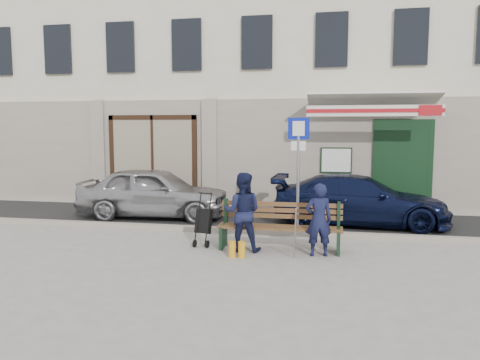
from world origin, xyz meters
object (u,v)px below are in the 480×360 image
(stroller, at_px, (204,222))
(woman, at_px, (242,212))
(bench, at_px, (277,227))
(car_silver, at_px, (154,192))
(parking_sign, at_px, (298,156))
(car_navy, at_px, (360,200))
(man, at_px, (319,220))

(stroller, bearing_deg, woman, -7.08)
(bench, bearing_deg, car_silver, 143.03)
(car_silver, relative_size, stroller, 3.76)
(parking_sign, distance_m, stroller, 2.67)
(car_navy, bearing_deg, man, 164.81)
(parking_sign, bearing_deg, bench, -92.72)
(parking_sign, height_order, woman, parking_sign)
(car_silver, xyz_separation_m, car_navy, (5.27, 0.06, -0.06))
(car_silver, height_order, car_navy, car_silver)
(car_navy, distance_m, stroller, 4.17)
(parking_sign, relative_size, bench, 1.08)
(bench, xyz_separation_m, stroller, (-1.50, 0.09, 0.01))
(woman, xyz_separation_m, stroller, (-0.85, 0.27, -0.29))
(car_silver, relative_size, man, 2.92)
(man, relative_size, woman, 0.89)
(bench, relative_size, stroller, 2.27)
(car_navy, relative_size, parking_sign, 1.63)
(bench, relative_size, man, 1.77)
(bench, xyz_separation_m, man, (0.80, -0.27, 0.22))
(parking_sign, bearing_deg, woman, -110.27)
(man, distance_m, stroller, 2.34)
(bench, bearing_deg, car_navy, 58.25)
(parking_sign, height_order, stroller, parking_sign)
(bench, bearing_deg, stroller, 176.68)
(parking_sign, xyz_separation_m, woman, (-0.93, -1.81, -0.97))
(car_silver, distance_m, man, 5.27)
(parking_sign, distance_m, man, 2.23)
(parking_sign, relative_size, man, 1.91)
(parking_sign, bearing_deg, car_navy, 45.13)
(bench, bearing_deg, woman, -164.23)
(car_silver, xyz_separation_m, man, (4.37, -2.96, 0.00))
(car_navy, xyz_separation_m, man, (-0.91, -3.02, 0.07))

